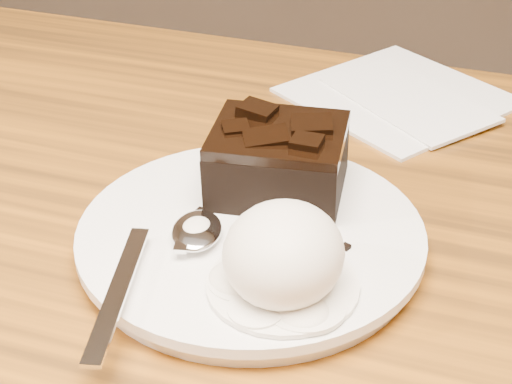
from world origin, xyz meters
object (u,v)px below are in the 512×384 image
(spoon, at_px, (197,233))
(napkin, at_px, (398,95))
(brownie, at_px, (278,164))
(ice_cream_scoop, at_px, (283,254))
(plate, at_px, (251,240))

(spoon, bearing_deg, napkin, 61.25)
(brownie, height_order, napkin, brownie)
(ice_cream_scoop, xyz_separation_m, napkin, (0.01, 0.31, -0.04))
(brownie, xyz_separation_m, napkin, (0.05, 0.21, -0.04))
(plate, xyz_separation_m, napkin, (0.05, 0.26, -0.01))
(brownie, distance_m, napkin, 0.21)
(plate, height_order, brownie, brownie)
(plate, relative_size, spoon, 1.26)
(spoon, distance_m, napkin, 0.29)
(plate, distance_m, brownie, 0.06)
(brownie, distance_m, spoon, 0.08)
(plate, height_order, ice_cream_scoop, ice_cream_scoop)
(spoon, xyz_separation_m, napkin, (0.07, 0.28, -0.02))
(ice_cream_scoop, xyz_separation_m, spoon, (-0.07, 0.03, -0.02))
(brownie, height_order, spoon, brownie)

